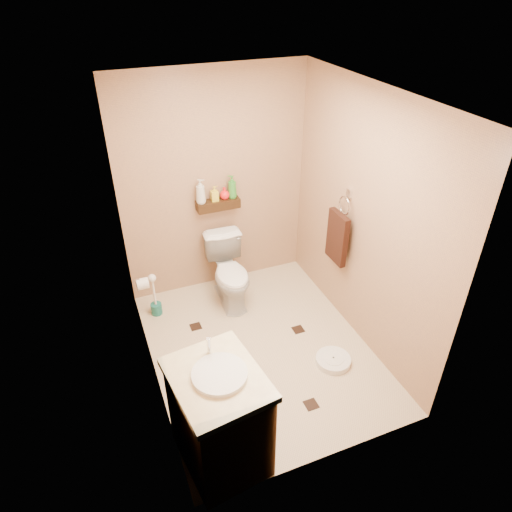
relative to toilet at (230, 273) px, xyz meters
name	(u,v)px	position (x,y,z in m)	size (l,w,h in m)	color
ground	(260,349)	(0.00, -0.83, -0.36)	(2.50, 2.50, 0.00)	beige
wall_back	(215,186)	(0.00, 0.42, 0.84)	(2.00, 0.04, 2.40)	#A2765C
wall_front	(337,342)	(0.00, -2.08, 0.84)	(2.00, 0.04, 2.40)	#A2765C
wall_left	(139,269)	(-1.00, -0.83, 0.84)	(0.04, 2.50, 2.40)	#A2765C
wall_right	(363,222)	(1.00, -0.83, 0.84)	(0.04, 2.50, 2.40)	#A2765C
ceiling	(261,95)	(0.00, -0.83, 2.04)	(2.00, 2.50, 0.02)	white
wall_shelf	(218,204)	(0.00, 0.34, 0.66)	(0.46, 0.14, 0.10)	#35220E
floor_accents	(266,349)	(0.06, -0.87, -0.36)	(1.14, 1.51, 0.01)	black
toilet	(230,273)	(0.00, 0.00, 0.00)	(0.41, 0.71, 0.73)	white
vanity	(219,417)	(-0.70, -1.78, 0.08)	(0.67, 0.78, 1.00)	brown
bathroom_scale	(333,360)	(0.57, -1.26, -0.33)	(0.36, 0.36, 0.07)	white
toilet_brush	(155,300)	(-0.82, 0.07, -0.19)	(0.12, 0.12, 0.51)	#19675F
towel_ring	(338,235)	(0.92, -0.58, 0.58)	(0.12, 0.30, 0.76)	silver
toilet_paper	(143,284)	(-0.94, -0.18, 0.24)	(0.12, 0.11, 0.12)	white
bottle_a	(200,191)	(-0.18, 0.34, 0.84)	(0.10, 0.10, 0.26)	silver
bottle_b	(214,194)	(-0.03, 0.34, 0.79)	(0.07, 0.07, 0.16)	yellow
bottle_c	(225,193)	(0.08, 0.34, 0.77)	(0.10, 0.10, 0.13)	red
bottle_d	(232,187)	(0.17, 0.34, 0.83)	(0.10, 0.10, 0.25)	#32842C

